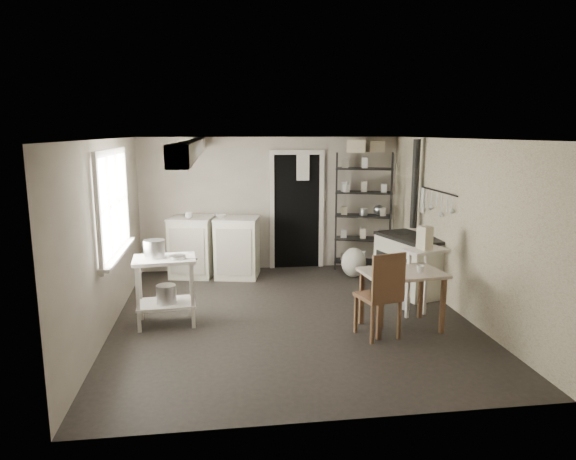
{
  "coord_description": "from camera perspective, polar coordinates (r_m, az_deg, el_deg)",
  "views": [
    {
      "loc": [
        -0.9,
        -6.34,
        2.38
      ],
      "look_at": [
        0.0,
        0.3,
        1.1
      ],
      "focal_mm": 32.0,
      "sensor_mm": 36.0,
      "label": 1
    }
  ],
  "objects": [
    {
      "name": "saucepan",
      "position": [
        6.41,
        -12.16,
        -3.24
      ],
      "size": [
        0.19,
        0.19,
        0.11
      ],
      "primitive_type": "cylinder",
      "rotation": [
        0.0,
        0.0,
        -0.01
      ],
      "color": "#B0B0B3",
      "rests_on": "prep_table"
    },
    {
      "name": "table_cup",
      "position": [
        6.36,
        14.5,
        -3.89
      ],
      "size": [
        0.11,
        0.11,
        0.09
      ],
      "primitive_type": "imported",
      "rotation": [
        0.0,
        0.0,
        -0.12
      ],
      "color": "silver",
      "rests_on": "work_table"
    },
    {
      "name": "wall_back",
      "position": [
        8.97,
        -1.89,
        2.94
      ],
      "size": [
        4.5,
        0.02,
        2.3
      ],
      "primitive_type": "cube",
      "color": "#B1A697",
      "rests_on": "ground"
    },
    {
      "name": "floor",
      "position": [
        6.83,
        0.34,
        -9.57
      ],
      "size": [
        5.0,
        5.0,
        0.0
      ],
      "primitive_type": "plane",
      "color": "black",
      "rests_on": "ground"
    },
    {
      "name": "bucket",
      "position": [
        6.61,
        -13.37,
        -7.07
      ],
      "size": [
        0.3,
        0.3,
        0.26
      ],
      "primitive_type": "cylinder",
      "rotation": [
        0.0,
        0.0,
        -0.29
      ],
      "color": "#B0B0B3",
      "rests_on": "prep_table"
    },
    {
      "name": "window",
      "position": [
        6.73,
        -18.98,
        2.71
      ],
      "size": [
        0.12,
        1.76,
        1.28
      ],
      "primitive_type": null,
      "color": "silver",
      "rests_on": "wall_left"
    },
    {
      "name": "wall_front",
      "position": [
        4.13,
        5.26,
        -6.58
      ],
      "size": [
        4.5,
        0.02,
        2.3
      ],
      "primitive_type": "cube",
      "color": "#B1A697",
      "rests_on": "ground"
    },
    {
      "name": "shelf_rack",
      "position": [
        9.03,
        8.38,
        1.59
      ],
      "size": [
        1.04,
        0.66,
        2.04
      ],
      "primitive_type": null,
      "rotation": [
        0.0,
        0.0,
        -0.31
      ],
      "color": "black",
      "rests_on": "ground"
    },
    {
      "name": "utensil_rail",
      "position": [
        7.64,
        16.23,
        4.15
      ],
      "size": [
        0.06,
        1.2,
        0.44
      ],
      "primitive_type": null,
      "color": "#B0B0B3",
      "rests_on": "wall_right"
    },
    {
      "name": "wall_left",
      "position": [
        6.6,
        -19.38,
        -0.55
      ],
      "size": [
        0.02,
        5.0,
        2.3
      ],
      "primitive_type": "cube",
      "color": "#B1A697",
      "rests_on": "ground"
    },
    {
      "name": "oats_box",
      "position": [
        6.84,
        14.93,
        -1.11
      ],
      "size": [
        0.16,
        0.22,
        0.3
      ],
      "primitive_type": "cube",
      "rotation": [
        0.0,
        0.0,
        0.2
      ],
      "color": "beige",
      "rests_on": "side_ledge"
    },
    {
      "name": "counter_cup",
      "position": [
        8.51,
        -10.94,
        1.09
      ],
      "size": [
        0.16,
        0.16,
        0.1
      ],
      "primitive_type": "imported",
      "rotation": [
        0.0,
        0.0,
        0.28
      ],
      "color": "silver",
      "rests_on": "base_cabinets"
    },
    {
      "name": "flour_sack",
      "position": [
        8.61,
        7.3,
        -3.66
      ],
      "size": [
        0.52,
        0.49,
        0.5
      ],
      "primitive_type": "ellipsoid",
      "rotation": [
        0.0,
        0.0,
        0.42
      ],
      "color": "silver",
      "rests_on": "ground"
    },
    {
      "name": "stovepipe",
      "position": [
        8.18,
        13.94,
        4.96
      ],
      "size": [
        0.12,
        0.12,
        1.39
      ],
      "primitive_type": null,
      "rotation": [
        0.0,
        0.0,
        0.16
      ],
      "color": "black",
      "rests_on": "stove"
    },
    {
      "name": "base_cabinets",
      "position": [
        8.64,
        -8.14,
        -2.13
      ],
      "size": [
        1.63,
        0.95,
        1.0
      ],
      "primitive_type": null,
      "rotation": [
        0.0,
        0.0,
        -0.21
      ],
      "color": "silver",
      "rests_on": "ground"
    },
    {
      "name": "chair",
      "position": [
        6.15,
        9.97,
        -7.3
      ],
      "size": [
        0.54,
        0.55,
        1.05
      ],
      "primitive_type": null,
      "rotation": [
        0.0,
        0.0,
        0.27
      ],
      "color": "brown",
      "rests_on": "ground"
    },
    {
      "name": "work_table",
      "position": [
        6.48,
        12.48,
        -7.44
      ],
      "size": [
        1.02,
        0.77,
        0.72
      ],
      "primitive_type": null,
      "rotation": [
        0.0,
        0.0,
        0.11
      ],
      "color": "beige",
      "rests_on": "ground"
    },
    {
      "name": "mixing_bowl",
      "position": [
        8.51,
        -7.5,
        1.07
      ],
      "size": [
        0.29,
        0.29,
        0.07
      ],
      "primitive_type": "imported",
      "rotation": [
        0.0,
        0.0,
        0.1
      ],
      "color": "silver",
      "rests_on": "base_cabinets"
    },
    {
      "name": "wall_right",
      "position": [
        7.19,
        18.42,
        0.4
      ],
      "size": [
        0.02,
        5.0,
        2.3
      ],
      "primitive_type": "cube",
      "color": "#B1A697",
      "rests_on": "ground"
    },
    {
      "name": "stockpot",
      "position": [
        6.53,
        -14.61,
        -2.28
      ],
      "size": [
        0.34,
        0.34,
        0.28
      ],
      "primitive_type": "cylinder",
      "rotation": [
        0.0,
        0.0,
        0.4
      ],
      "color": "#B0B0B3",
      "rests_on": "prep_table"
    },
    {
      "name": "stove",
      "position": [
        7.94,
        13.37,
        -3.63
      ],
      "size": [
        0.88,
        1.22,
        0.86
      ],
      "primitive_type": null,
      "rotation": [
        0.0,
        0.0,
        0.28
      ],
      "color": "silver",
      "rests_on": "ground"
    },
    {
      "name": "prep_table",
      "position": [
        6.64,
        -13.42,
        -6.85
      ],
      "size": [
        0.79,
        0.6,
        0.86
      ],
      "primitive_type": null,
      "rotation": [
        0.0,
        0.0,
        0.08
      ],
      "color": "silver",
      "rests_on": "ground"
    },
    {
      "name": "side_ledge",
      "position": [
        7.0,
        14.88,
        -5.73
      ],
      "size": [
        0.65,
        0.49,
        0.89
      ],
      "primitive_type": null,
      "rotation": [
        0.0,
        0.0,
        0.35
      ],
      "color": "silver",
      "rests_on": "ground"
    },
    {
      "name": "floor_crock",
      "position": [
        7.26,
        12.92,
        -7.98
      ],
      "size": [
        0.17,
        0.17,
        0.16
      ],
      "primitive_type": "cylinder",
      "rotation": [
        0.0,
        0.0,
        -0.41
      ],
      "color": "silver",
      "rests_on": "ground"
    },
    {
      "name": "ceiling",
      "position": [
        6.4,
        0.37,
        10.1
      ],
      "size": [
        5.0,
        5.0,
        0.0
      ],
      "primitive_type": "plane",
      "rotation": [
        3.14,
        0.0,
        0.0
      ],
      "color": "silver",
      "rests_on": "wall_back"
    },
    {
      "name": "storage_box_b",
      "position": [
        9.0,
        9.5,
        8.19
      ],
      "size": [
        0.32,
        0.31,
        0.18
      ],
      "primitive_type": "cube",
      "rotation": [
        0.0,
        0.0,
        0.18
      ],
      "color": "beige",
      "rests_on": "shelf_rack"
    },
    {
      "name": "wallpaper_panel",
      "position": [
        7.18,
        18.34,
        0.4
      ],
      "size": [
        0.01,
        5.0,
        2.3
      ],
      "primitive_type": null,
      "color": "beige",
      "rests_on": "wall_right"
    },
    {
      "name": "ceiling_beam",
      "position": [
        6.35,
        -10.56,
        9.01
      ],
      "size": [
        0.18,
        5.0,
        0.18
      ],
      "primitive_type": null,
      "color": "silver",
      "rests_on": "ceiling"
    },
    {
      "name": "shelf_jar",
      "position": [
        8.88,
        6.49,
        4.2
      ],
      "size": [
        0.11,
        0.11,
        0.19
      ],
      "primitive_type": "imported",
      "rotation": [
        0.0,
        0.0,
        0.28
      ],
      "color": "silver",
      "rests_on": "shelf_rack"
    },
    {
      "name": "storage_box_a",
      "position": [
        8.82,
        7.59,
        8.33
      ],
      "size": [
        0.38,
        0.36,
        0.21
      ],
      "primitive_type": "cube",
      "rotation": [
        0.0,
        0.0,
        -0.34
      ],
      "color": "beige",
      "rests_on": "shelf_rack"
    },
    {
      "name": "doorway",
      "position": [
        9.02,
        0.98,
        2.02
      ],
      "size": [
        0.96,
        0.1,
        2.08
      ],
      "primitive_type": null,
      "color": "silver",
      "rests_on": "ground"
    }
  ]
}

